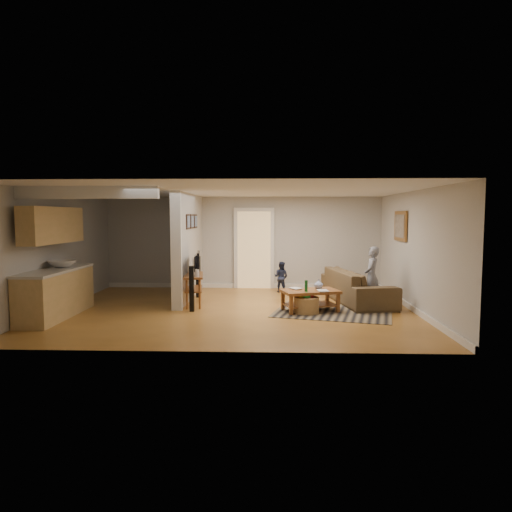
{
  "coord_description": "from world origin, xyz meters",
  "views": [
    {
      "loc": [
        0.79,
        -9.48,
        1.97
      ],
      "look_at": [
        0.44,
        0.5,
        1.1
      ],
      "focal_mm": 32.0,
      "sensor_mm": 36.0,
      "label": 1
    }
  ],
  "objects_px": {
    "sofa": "(357,302)",
    "toddler": "(281,292)",
    "child": "(371,305)",
    "tv_console": "(194,277)",
    "speaker_left": "(192,289)",
    "toy_basket": "(306,304)",
    "speaker_right": "(198,277)",
    "coffee_table": "(311,295)"
  },
  "relations": [
    {
      "from": "sofa",
      "to": "speaker_right",
      "type": "distance_m",
      "value": 3.82
    },
    {
      "from": "toy_basket",
      "to": "child",
      "type": "bearing_deg",
      "value": 31.02
    },
    {
      "from": "sofa",
      "to": "speaker_left",
      "type": "distance_m",
      "value": 3.84
    },
    {
      "from": "sofa",
      "to": "child",
      "type": "distance_m",
      "value": 0.46
    },
    {
      "from": "coffee_table",
      "to": "speaker_left",
      "type": "distance_m",
      "value": 2.47
    },
    {
      "from": "speaker_left",
      "to": "toddler",
      "type": "bearing_deg",
      "value": 52.05
    },
    {
      "from": "coffee_table",
      "to": "speaker_right",
      "type": "xyz_separation_m",
      "value": [
        -2.6,
        1.55,
        0.15
      ]
    },
    {
      "from": "toy_basket",
      "to": "speaker_left",
      "type": "bearing_deg",
      "value": 177.55
    },
    {
      "from": "child",
      "to": "tv_console",
      "type": "bearing_deg",
      "value": -69.67
    },
    {
      "from": "speaker_right",
      "to": "toy_basket",
      "type": "relative_size",
      "value": 1.97
    },
    {
      "from": "speaker_left",
      "to": "child",
      "type": "height_order",
      "value": "speaker_left"
    },
    {
      "from": "tv_console",
      "to": "speaker_left",
      "type": "height_order",
      "value": "speaker_left"
    },
    {
      "from": "speaker_left",
      "to": "toddler",
      "type": "xyz_separation_m",
      "value": [
        1.9,
        2.47,
        -0.48
      ]
    },
    {
      "from": "coffee_table",
      "to": "speaker_left",
      "type": "bearing_deg",
      "value": -177.52
    },
    {
      "from": "toddler",
      "to": "coffee_table",
      "type": "bearing_deg",
      "value": 129.75
    },
    {
      "from": "sofa",
      "to": "speaker_left",
      "type": "height_order",
      "value": "speaker_left"
    },
    {
      "from": "coffee_table",
      "to": "child",
      "type": "bearing_deg",
      "value": 26.39
    },
    {
      "from": "child",
      "to": "toy_basket",
      "type": "bearing_deg",
      "value": -40.16
    },
    {
      "from": "speaker_left",
      "to": "speaker_right",
      "type": "xyz_separation_m",
      "value": [
        -0.13,
        1.65,
        0.03
      ]
    },
    {
      "from": "sofa",
      "to": "coffee_table",
      "type": "relative_size",
      "value": 1.96
    },
    {
      "from": "child",
      "to": "toddler",
      "type": "xyz_separation_m",
      "value": [
        -1.97,
        1.66,
        0.0
      ]
    },
    {
      "from": "sofa",
      "to": "child",
      "type": "xyz_separation_m",
      "value": [
        0.24,
        -0.39,
        0.0
      ]
    },
    {
      "from": "coffee_table",
      "to": "toddler",
      "type": "bearing_deg",
      "value": 103.46
    },
    {
      "from": "speaker_right",
      "to": "child",
      "type": "height_order",
      "value": "speaker_right"
    },
    {
      "from": "tv_console",
      "to": "speaker_left",
      "type": "relative_size",
      "value": 1.19
    },
    {
      "from": "sofa",
      "to": "toddler",
      "type": "xyz_separation_m",
      "value": [
        -1.73,
        1.28,
        0.0
      ]
    },
    {
      "from": "tv_console",
      "to": "child",
      "type": "xyz_separation_m",
      "value": [
        3.94,
        0.1,
        -0.62
      ]
    },
    {
      "from": "coffee_table",
      "to": "toddler",
      "type": "xyz_separation_m",
      "value": [
        -0.56,
        2.36,
        -0.35
      ]
    },
    {
      "from": "toy_basket",
      "to": "child",
      "type": "xyz_separation_m",
      "value": [
        1.5,
        0.9,
        -0.19
      ]
    },
    {
      "from": "child",
      "to": "speaker_left",
      "type": "bearing_deg",
      "value": -59.44
    },
    {
      "from": "tv_console",
      "to": "toy_basket",
      "type": "xyz_separation_m",
      "value": [
        2.43,
        -0.8,
        -0.43
      ]
    },
    {
      "from": "coffee_table",
      "to": "speaker_right",
      "type": "relative_size",
      "value": 1.28
    },
    {
      "from": "child",
      "to": "toddler",
      "type": "height_order",
      "value": "child"
    },
    {
      "from": "speaker_left",
      "to": "tv_console",
      "type": "bearing_deg",
      "value": 95.32
    },
    {
      "from": "speaker_right",
      "to": "tv_console",
      "type": "bearing_deg",
      "value": -81.77
    },
    {
      "from": "sofa",
      "to": "speaker_left",
      "type": "xyz_separation_m",
      "value": [
        -3.62,
        -1.19,
        0.48
      ]
    },
    {
      "from": "speaker_left",
      "to": "coffee_table",
      "type": "bearing_deg",
      "value": 2.1
    },
    {
      "from": "sofa",
      "to": "toddler",
      "type": "relative_size",
      "value": 3.16
    },
    {
      "from": "speaker_right",
      "to": "child",
      "type": "xyz_separation_m",
      "value": [
        4.0,
        -0.85,
        -0.5
      ]
    },
    {
      "from": "sofa",
      "to": "speaker_left",
      "type": "bearing_deg",
      "value": 98.11
    },
    {
      "from": "sofa",
      "to": "toy_basket",
      "type": "bearing_deg",
      "value": 125.6
    },
    {
      "from": "sofa",
      "to": "child",
      "type": "height_order",
      "value": "child"
    }
  ]
}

